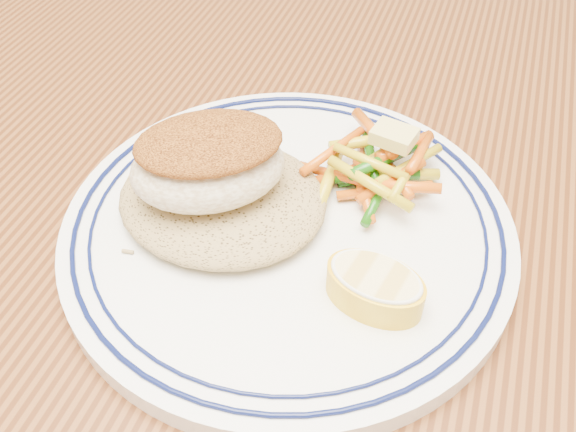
# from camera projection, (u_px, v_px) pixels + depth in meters

# --- Properties ---
(dining_table) EXTENTS (1.50, 0.90, 0.75)m
(dining_table) POSITION_uv_depth(u_px,v_px,m) (293.00, 350.00, 0.46)
(dining_table) COLOR #4A240E
(dining_table) RESTS_ON ground
(plate) EXTENTS (0.28, 0.28, 0.02)m
(plate) POSITION_uv_depth(u_px,v_px,m) (288.00, 228.00, 0.40)
(plate) COLOR white
(plate) RESTS_ON dining_table
(rice_pilaf) EXTENTS (0.13, 0.12, 0.02)m
(rice_pilaf) POSITION_uv_depth(u_px,v_px,m) (222.00, 195.00, 0.39)
(rice_pilaf) COLOR #957B4A
(rice_pilaf) RESTS_ON plate
(fish_fillet) EXTENTS (0.11, 0.10, 0.05)m
(fish_fillet) POSITION_uv_depth(u_px,v_px,m) (208.00, 161.00, 0.37)
(fish_fillet) COLOR beige
(fish_fillet) RESTS_ON rice_pilaf
(vegetable_pile) EXTENTS (0.09, 0.10, 0.03)m
(vegetable_pile) POSITION_uv_depth(u_px,v_px,m) (377.00, 167.00, 0.41)
(vegetable_pile) COLOR #17530A
(vegetable_pile) RESTS_ON plate
(butter_pat) EXTENTS (0.03, 0.03, 0.01)m
(butter_pat) POSITION_uv_depth(u_px,v_px,m) (394.00, 136.00, 0.40)
(butter_pat) COLOR #E0CF6D
(butter_pat) RESTS_ON vegetable_pile
(lemon_wedge) EXTENTS (0.06, 0.06, 0.02)m
(lemon_wedge) POSITION_uv_depth(u_px,v_px,m) (375.00, 286.00, 0.34)
(lemon_wedge) COLOR yellow
(lemon_wedge) RESTS_ON plate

